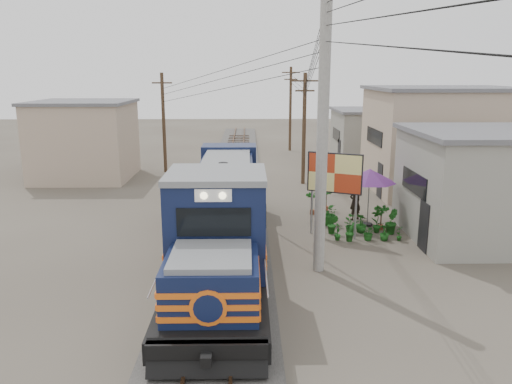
{
  "coord_description": "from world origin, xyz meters",
  "views": [
    {
      "loc": [
        0.95,
        -17.48,
        7.02
      ],
      "look_at": [
        1.28,
        2.54,
        2.2
      ],
      "focal_mm": 35.0,
      "sensor_mm": 36.0,
      "label": 1
    }
  ],
  "objects_px": {
    "billboard": "(335,175)",
    "market_umbrella": "(370,176)",
    "locomotive": "(223,215)",
    "vendor": "(355,201)"
  },
  "relations": [
    {
      "from": "billboard",
      "to": "vendor",
      "type": "xyz_separation_m",
      "value": [
        1.5,
        2.49,
        -1.8
      ]
    },
    {
      "from": "locomotive",
      "to": "vendor",
      "type": "distance_m",
      "value": 8.05
    },
    {
      "from": "market_umbrella",
      "to": "locomotive",
      "type": "bearing_deg",
      "value": -147.44
    },
    {
      "from": "billboard",
      "to": "market_umbrella",
      "type": "relative_size",
      "value": 1.16
    },
    {
      "from": "billboard",
      "to": "vendor",
      "type": "bearing_deg",
      "value": 83.49
    },
    {
      "from": "locomotive",
      "to": "billboard",
      "type": "height_order",
      "value": "locomotive"
    },
    {
      "from": "locomotive",
      "to": "market_umbrella",
      "type": "bearing_deg",
      "value": 32.56
    },
    {
      "from": "locomotive",
      "to": "market_umbrella",
      "type": "height_order",
      "value": "locomotive"
    },
    {
      "from": "locomotive",
      "to": "market_umbrella",
      "type": "distance_m",
      "value": 7.8
    },
    {
      "from": "billboard",
      "to": "vendor",
      "type": "relative_size",
      "value": 1.99
    }
  ]
}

